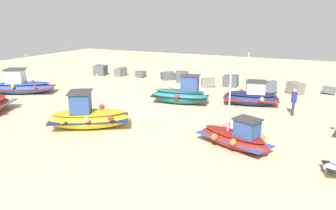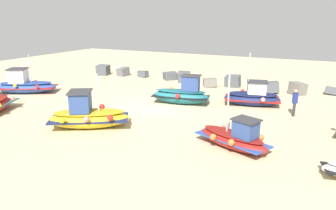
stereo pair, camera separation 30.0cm
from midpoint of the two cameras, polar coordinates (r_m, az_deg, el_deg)
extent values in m
plane|color=#C6B289|center=(21.29, -3.01, -0.19)|extent=(58.03, 58.03, 0.00)
sphere|color=#EA7F75|center=(22.54, -26.72, 0.95)|extent=(0.27, 0.27, 0.27)
ellipsoid|color=maroon|center=(14.93, 11.07, -6.14)|extent=(3.82, 2.51, 0.73)
cube|color=#2D4C9E|center=(14.92, 11.08, -6.02)|extent=(3.70, 2.49, 0.10)
ellipsoid|color=maroon|center=(14.83, 11.13, -5.09)|extent=(3.36, 2.19, 0.14)
cube|color=#2D4784|center=(14.32, 13.43, -4.10)|extent=(1.17, 1.08, 0.78)
cube|color=#333338|center=(14.19, 13.53, -2.50)|extent=(1.36, 1.25, 0.06)
cylinder|color=#B7B7BC|center=(14.55, 10.41, 0.83)|extent=(0.08, 0.08, 2.93)
sphere|color=#EA7F75|center=(15.97, 9.78, -3.69)|extent=(0.30, 0.30, 0.30)
sphere|color=orange|center=(14.58, 7.76, -5.66)|extent=(0.30, 0.30, 0.30)
sphere|color=yellow|center=(15.45, 12.75, -4.78)|extent=(0.30, 0.30, 0.30)
sphere|color=orange|center=(14.00, 10.98, -6.55)|extent=(0.30, 0.30, 0.30)
sphere|color=orange|center=(14.94, 15.95, -5.57)|extent=(0.30, 0.30, 0.30)
ellipsoid|color=#2D4C9E|center=(27.19, -24.75, 2.81)|extent=(4.95, 3.84, 0.88)
cube|color=maroon|center=(27.18, -24.76, 2.89)|extent=(4.81, 3.80, 0.10)
ellipsoid|color=navy|center=(27.12, -24.83, 3.54)|extent=(4.35, 3.37, 0.16)
cube|color=white|center=(27.21, -25.96, 4.69)|extent=(1.60, 1.59, 1.02)
cube|color=#333338|center=(27.13, -26.10, 5.80)|extent=(1.85, 1.85, 0.06)
cylinder|color=#B7B7BC|center=(26.77, -24.21, 5.93)|extent=(0.08, 0.08, 2.11)
sphere|color=red|center=(25.77, -23.11, 2.99)|extent=(0.25, 0.25, 0.25)
sphere|color=#EA7F75|center=(27.93, -23.30, 3.87)|extent=(0.25, 0.25, 0.25)
sphere|color=yellow|center=(26.35, -26.44, 3.04)|extent=(0.25, 0.25, 0.25)
sphere|color=#EA7F75|center=(28.53, -26.36, 3.71)|extent=(0.25, 0.25, 0.25)
ellipsoid|color=gold|center=(17.60, -14.39, -2.56)|extent=(4.54, 3.69, 0.94)
cube|color=navy|center=(17.59, -14.40, -2.41)|extent=(4.42, 3.65, 0.09)
ellipsoid|color=gold|center=(17.49, -14.48, -1.35)|extent=(3.99, 3.24, 0.16)
cube|color=#2D4784|center=(17.39, -15.91, 0.49)|extent=(1.51, 1.58, 1.04)
cube|color=#333338|center=(17.26, -16.04, 2.25)|extent=(1.75, 1.84, 0.06)
cylinder|color=#B7B7BC|center=(17.14, -12.96, 2.16)|extent=(0.08, 0.08, 2.02)
sphere|color=red|center=(16.44, -10.77, -2.32)|extent=(0.32, 0.32, 0.32)
sphere|color=red|center=(18.33, -12.23, -0.35)|extent=(0.32, 0.32, 0.32)
sphere|color=#EA7F75|center=(16.60, -14.90, -2.59)|extent=(0.32, 0.32, 0.32)
sphere|color=red|center=(18.52, -15.91, -0.68)|extent=(0.32, 0.32, 0.32)
sphere|color=yellow|center=(16.83, -18.94, -2.70)|extent=(0.32, 0.32, 0.32)
ellipsoid|color=#1E6670|center=(21.78, 1.72, 1.49)|extent=(4.15, 2.07, 0.99)
cube|color=black|center=(21.77, 1.72, 1.62)|extent=(4.00, 2.08, 0.11)
ellipsoid|color=#1A565F|center=(21.69, 1.73, 2.53)|extent=(3.65, 1.81, 0.18)
cube|color=#2D4784|center=(21.41, 3.53, 3.92)|extent=(1.25, 0.97, 1.01)
cube|color=#333338|center=(21.31, 3.55, 5.32)|extent=(1.45, 1.12, 0.06)
sphere|color=orange|center=(22.72, -0.03, 2.91)|extent=(0.33, 0.33, 0.33)
sphere|color=red|center=(20.94, 1.18, 1.60)|extent=(0.33, 0.33, 0.33)
sphere|color=orange|center=(22.32, 4.55, 2.50)|extent=(0.33, 0.33, 0.33)
ellipsoid|color=navy|center=(22.16, 14.27, 1.08)|extent=(3.97, 2.37, 0.91)
cube|color=maroon|center=(22.15, 14.28, 1.19)|extent=(3.83, 2.35, 0.15)
ellipsoid|color=#151E45|center=(22.08, 14.33, 1.96)|extent=(3.49, 2.05, 0.20)
cube|color=white|center=(21.99, 15.10, 3.06)|extent=(1.37, 1.30, 0.77)
cube|color=#333338|center=(21.91, 15.18, 4.11)|extent=(1.59, 1.50, 0.06)
cylinder|color=#B7B7BC|center=(21.79, 13.72, 5.62)|extent=(0.08, 0.08, 2.69)
sphere|color=red|center=(22.93, 12.63, 2.46)|extent=(0.31, 0.31, 0.31)
sphere|color=#EA7F75|center=(21.30, 16.12, 0.96)|extent=(0.31, 0.31, 0.31)
cylinder|color=#2D2D38|center=(20.50, 21.10, -0.71)|extent=(0.14, 0.14, 0.81)
cylinder|color=#2D2D38|center=(20.66, 21.15, -0.60)|extent=(0.14, 0.14, 0.81)
cylinder|color=navy|center=(20.40, 21.32, 1.26)|extent=(0.32, 0.32, 0.62)
sphere|color=tan|center=(20.31, 21.44, 2.41)|extent=(0.22, 0.22, 0.22)
cube|color=#4C5156|center=(33.11, -12.29, 6.11)|extent=(1.37, 1.35, 1.09)
cube|color=slate|center=(32.37, -8.76, 5.89)|extent=(0.93, 1.29, 0.96)
cube|color=#4C5156|center=(31.52, -5.21, 5.57)|extent=(1.07, 0.79, 0.72)
cube|color=#4C5156|center=(30.21, -0.26, 5.24)|extent=(1.67, 1.69, 0.76)
cube|color=#4C5156|center=(28.97, 2.24, 5.10)|extent=(1.33, 1.18, 1.02)
cube|color=slate|center=(27.49, 6.88, 4.08)|extent=(1.54, 1.54, 0.81)
cube|color=#4C5156|center=(27.65, 10.87, 4.26)|extent=(1.33, 1.21, 1.08)
cube|color=#4C5156|center=(26.35, 17.34, 3.16)|extent=(1.48, 1.56, 1.09)
cube|color=slate|center=(26.34, 21.59, 2.85)|extent=(1.48, 1.38, 1.02)
cube|color=#4C5156|center=(27.58, 26.67, 2.43)|extent=(1.05, 1.15, 0.81)
camera|label=1|loc=(0.15, -90.47, -0.13)|focal=33.95mm
camera|label=2|loc=(0.15, 89.53, 0.13)|focal=33.95mm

